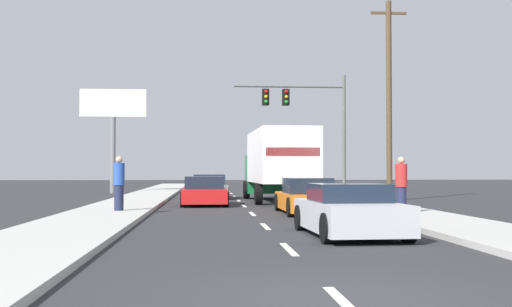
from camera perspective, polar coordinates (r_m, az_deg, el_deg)
ground_plane at (r=32.56m, az=-1.60°, el=-4.19°), size 140.00×140.00×0.00m
sidewalk_right at (r=28.28m, az=8.95°, el=-4.43°), size 2.75×80.00×0.14m
sidewalk_left at (r=27.73m, az=-11.35°, el=-4.48°), size 2.75×80.00×0.14m
lane_markings at (r=29.78m, az=-1.35°, el=-4.43°), size 0.14×57.00×0.01m
car_gray at (r=34.49m, az=-4.22°, el=-3.06°), size 2.05×4.64×1.30m
car_red at (r=28.00m, az=-4.66°, el=-3.44°), size 2.03×4.44×1.26m
box_truck at (r=30.60m, az=2.00°, el=-0.67°), size 2.89×9.22×3.37m
car_orange at (r=22.49m, az=4.56°, el=-3.94°), size 1.88×4.37×1.25m
car_silver at (r=14.96m, az=8.31°, el=-5.17°), size 2.09×4.17×1.21m
traffic_signal_mast at (r=38.12m, az=3.94°, el=4.06°), size 6.67×0.69×7.22m
utility_pole_mid at (r=32.56m, az=11.78°, el=4.89°), size 1.80×0.28×9.98m
roadside_billboard at (r=43.57m, az=-12.63°, el=3.11°), size 4.38×0.36×6.93m
pedestrian_near_corner at (r=21.12m, az=12.84°, el=-2.74°), size 0.38×0.38×1.82m
pedestrian_mid_block at (r=22.41m, az=-12.13°, el=-2.60°), size 0.38×0.38×1.86m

